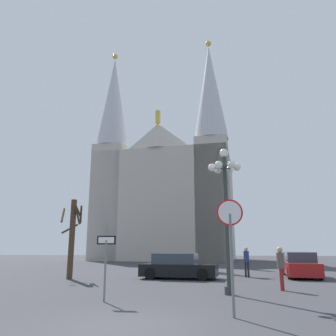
# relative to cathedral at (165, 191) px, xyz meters

# --- Properties ---
(ground_plane) EXTENTS (120.00, 120.00, 0.00)m
(ground_plane) POSITION_rel_cathedral_xyz_m (3.49, -37.21, -9.17)
(ground_plane) COLOR #38383D
(cathedral) EXTENTS (19.12, 13.83, 29.49)m
(cathedral) POSITION_rel_cathedral_xyz_m (0.00, 0.00, 0.00)
(cathedral) COLOR #BCB5A5
(cathedral) RESTS_ON ground
(stop_sign) EXTENTS (0.72, 0.10, 3.08)m
(stop_sign) POSITION_rel_cathedral_xyz_m (6.19, -35.81, -7.05)
(stop_sign) COLOR slate
(stop_sign) RESTS_ON ground
(one_way_arrow_sign) EXTENTS (0.66, 0.07, 2.16)m
(one_way_arrow_sign) POSITION_rel_cathedral_xyz_m (2.09, -33.68, -7.76)
(one_way_arrow_sign) COLOR slate
(one_way_arrow_sign) RESTS_ON ground
(street_lamp) EXTENTS (1.35, 1.21, 5.79)m
(street_lamp) POSITION_rel_cathedral_xyz_m (6.35, -31.54, -5.29)
(street_lamp) COLOR #2D3833
(street_lamp) RESTS_ON ground
(bare_tree) EXTENTS (1.43, 1.49, 4.49)m
(bare_tree) POSITION_rel_cathedral_xyz_m (-2.21, -26.20, -6.76)
(bare_tree) COLOR #473323
(bare_tree) RESTS_ON ground
(parked_car_near_red) EXTENTS (2.36, 4.58, 1.46)m
(parked_car_near_red) POSITION_rel_cathedral_xyz_m (11.13, -23.55, -8.49)
(parked_car_near_red) COLOR maroon
(parked_car_near_red) RESTS_ON ground
(parked_car_far_black) EXTENTS (4.51, 2.36, 1.40)m
(parked_car_far_black) POSITION_rel_cathedral_xyz_m (3.88, -25.37, -8.51)
(parked_car_far_black) COLOR black
(parked_car_far_black) RESTS_ON ground
(pedestrian_walking) EXTENTS (0.32, 0.32, 1.75)m
(pedestrian_walking) POSITION_rel_cathedral_xyz_m (7.90, -23.95, -8.11)
(pedestrian_walking) COLOR black
(pedestrian_walking) RESTS_ON ground
(pedestrian_standing) EXTENTS (0.32, 0.32, 1.78)m
(pedestrian_standing) POSITION_rel_cathedral_xyz_m (8.64, -30.04, -8.09)
(pedestrian_standing) COLOR maroon
(pedestrian_standing) RESTS_ON ground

